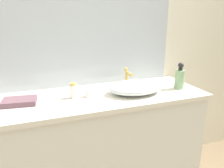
# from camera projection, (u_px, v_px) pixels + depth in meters

# --- Properties ---
(bathroom_wall_rear) EXTENTS (6.00, 0.06, 2.60)m
(bathroom_wall_rear) POSITION_uv_depth(u_px,v_px,m) (71.00, 33.00, 1.72)
(bathroom_wall_rear) COLOR silver
(bathroom_wall_rear) RESTS_ON ground
(vanity_counter) EXTENTS (1.74, 0.56, 0.88)m
(vanity_counter) POSITION_uv_depth(u_px,v_px,m) (90.00, 150.00, 1.69)
(vanity_counter) COLOR white
(vanity_counter) RESTS_ON ground
(wall_mirror_panel) EXTENTS (1.60, 0.01, 1.21)m
(wall_mirror_panel) POSITION_uv_depth(u_px,v_px,m) (76.00, 8.00, 1.64)
(wall_mirror_panel) COLOR #B2BCC6
(wall_mirror_panel) RESTS_ON vanity_counter
(sink_basin) EXTENTS (0.41, 0.28, 0.09)m
(sink_basin) POSITION_uv_depth(u_px,v_px,m) (136.00, 87.00, 1.62)
(sink_basin) COLOR silver
(sink_basin) RESTS_ON vanity_counter
(faucet) EXTENTS (0.03, 0.13, 0.16)m
(faucet) POSITION_uv_depth(u_px,v_px,m) (127.00, 76.00, 1.75)
(faucet) COLOR gold
(faucet) RESTS_ON vanity_counter
(soap_dispenser) EXTENTS (0.07, 0.07, 0.21)m
(soap_dispenser) POSITION_uv_depth(u_px,v_px,m) (180.00, 78.00, 1.72)
(soap_dispenser) COLOR #7EA575
(soap_dispenser) RESTS_ON vanity_counter
(lotion_bottle) EXTENTS (0.05, 0.05, 0.11)m
(lotion_bottle) POSITION_uv_depth(u_px,v_px,m) (73.00, 91.00, 1.52)
(lotion_bottle) COLOR silver
(lotion_bottle) RESTS_ON vanity_counter
(candle_jar) EXTENTS (0.05, 0.05, 0.05)m
(candle_jar) POSITION_uv_depth(u_px,v_px,m) (88.00, 94.00, 1.55)
(candle_jar) COLOR silver
(candle_jar) RESTS_ON vanity_counter
(folded_hand_towel) EXTENTS (0.23, 0.17, 0.03)m
(folded_hand_towel) POSITION_uv_depth(u_px,v_px,m) (19.00, 101.00, 1.42)
(folded_hand_towel) COLOR #6D4C57
(folded_hand_towel) RESTS_ON vanity_counter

